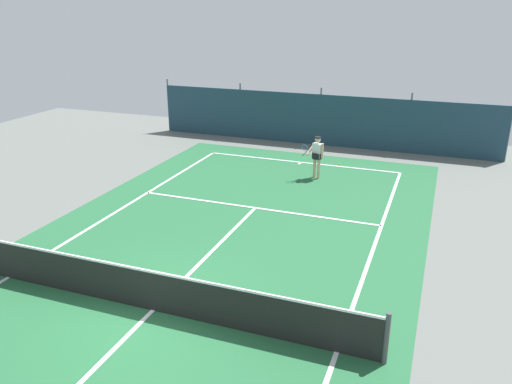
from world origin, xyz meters
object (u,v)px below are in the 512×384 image
object	(u,v)px
tennis_player	(317,154)
tennis_ball_near_player	(339,164)
tennis_net	(152,290)
parked_car	(356,120)

from	to	relation	value
tennis_player	tennis_ball_near_player	bearing A→B (deg)	-80.84
tennis_net	tennis_player	distance (m)	10.20
tennis_net	tennis_ball_near_player	world-z (taller)	tennis_net
tennis_net	parked_car	xyz separation A→B (m)	(1.34, 17.33, 0.33)
tennis_ball_near_player	tennis_net	bearing A→B (deg)	-97.48
tennis_player	parked_car	xyz separation A→B (m)	(0.23, 7.20, -0.12)
tennis_player	tennis_ball_near_player	size ratio (longest dim) A/B	24.85
tennis_net	tennis_ball_near_player	size ratio (longest dim) A/B	153.33
tennis_player	tennis_net	bearing A→B (deg)	106.45
tennis_ball_near_player	parked_car	xyz separation A→B (m)	(-0.25, 5.17, 0.81)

